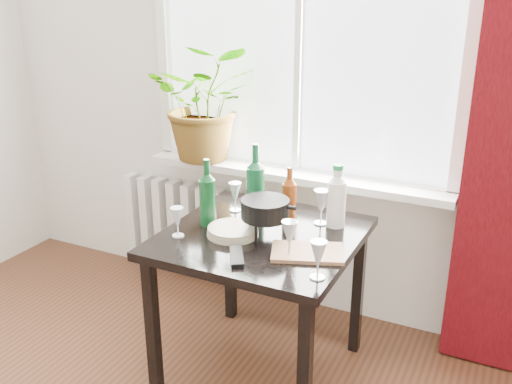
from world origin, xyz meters
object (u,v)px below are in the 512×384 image
at_px(potted_plant, 207,103).
at_px(wineglass_far_right, 318,259).
at_px(radiator, 183,224).
at_px(bottle_amber, 289,194).
at_px(wine_bottle_right, 255,180).
at_px(plate_stack, 233,231).
at_px(wineglass_back_left, 235,197).
at_px(wine_bottle_left, 207,192).
at_px(fondue_pot, 265,217).
at_px(wineglass_front_left, 177,222).
at_px(wineglass_front_right, 289,239).
at_px(cutting_board, 307,252).
at_px(cleaning_bottle, 337,195).
at_px(table, 261,252).
at_px(wineglass_back_center, 321,207).
at_px(tv_remote, 237,256).

height_order(potted_plant, wineglass_far_right, potted_plant).
bearing_deg(radiator, bottle_amber, -26.24).
xyz_separation_m(wine_bottle_right, plate_stack, (0.00, -0.24, -0.17)).
bearing_deg(wineglass_back_left, wine_bottle_right, -10.79).
xyz_separation_m(wine_bottle_left, fondue_pot, (0.29, 0.01, -0.08)).
bearing_deg(wineglass_front_left, wineglass_front_right, 3.34).
height_order(radiator, fondue_pot, fondue_pot).
bearing_deg(fondue_pot, cutting_board, -36.66).
xyz_separation_m(potted_plant, bottle_amber, (0.69, -0.42, -0.30)).
height_order(wine_bottle_right, wineglass_far_right, wine_bottle_right).
xyz_separation_m(cleaning_bottle, fondue_pot, (-0.25, -0.23, -0.07)).
xyz_separation_m(potted_plant, wine_bottle_left, (0.36, -0.62, -0.27)).
bearing_deg(cutting_board, wineglass_front_left, -171.65).
relative_size(radiator, wineglass_back_left, 5.34).
bearing_deg(fondue_pot, bottle_amber, 64.89).
relative_size(wineglass_far_right, fondue_pot, 0.64).
relative_size(wine_bottle_right, fondue_pot, 1.49).
bearing_deg(cleaning_bottle, bottle_amber, -168.20).
xyz_separation_m(radiator, fondue_pot, (0.87, -0.63, 0.44)).
height_order(wineglass_front_right, cutting_board, wineglass_front_right).
bearing_deg(table, wineglass_far_right, -37.09).
xyz_separation_m(bottle_amber, cleaning_bottle, (0.22, 0.05, 0.02)).
relative_size(wineglass_back_center, plate_stack, 0.73).
bearing_deg(plate_stack, wineglass_front_right, -15.92).
relative_size(potted_plant, cutting_board, 2.20).
relative_size(wine_bottle_left, wineglass_front_left, 2.31).
relative_size(wineglass_front_left, tv_remote, 0.80).
bearing_deg(wineglass_front_left, potted_plant, 111.25).
bearing_deg(tv_remote, radiator, 103.12).
xyz_separation_m(potted_plant, cutting_board, (0.89, -0.71, -0.43)).
height_order(wineglass_back_left, cutting_board, wineglass_back_left).
xyz_separation_m(wineglass_far_right, wineglass_front_left, (-0.69, 0.09, -0.01)).
height_order(bottle_amber, wineglass_far_right, bottle_amber).
height_order(wineglass_far_right, plate_stack, wineglass_far_right).
relative_size(radiator, wineglass_front_left, 5.72).
distance_m(wine_bottle_right, wineglass_front_left, 0.43).
distance_m(potted_plant, plate_stack, 0.95).
relative_size(wine_bottle_right, cutting_board, 1.24).
xyz_separation_m(wineglass_back_left, plate_stack, (0.13, -0.26, -0.06)).
bearing_deg(wine_bottle_right, wineglass_back_left, 169.21).
xyz_separation_m(wine_bottle_left, wineglass_back_center, (0.47, 0.24, -0.08)).
bearing_deg(cutting_board, wineglass_front_right, -137.19).
bearing_deg(wine_bottle_left, cleaning_bottle, 24.49).
bearing_deg(wineglass_front_left, fondue_pot, 28.68).
xyz_separation_m(table, wine_bottle_left, (-0.27, -0.02, 0.25)).
xyz_separation_m(cleaning_bottle, wineglass_front_left, (-0.59, -0.42, -0.08)).
bearing_deg(wine_bottle_left, wineglass_back_left, 80.80).
xyz_separation_m(wineglass_back_left, fondue_pot, (0.25, -0.19, 0.01)).
xyz_separation_m(table, cleaning_bottle, (0.27, 0.23, 0.24)).
bearing_deg(tv_remote, plate_stack, 91.30).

